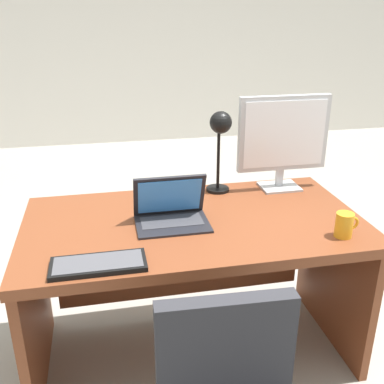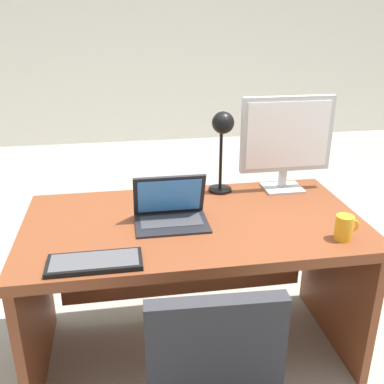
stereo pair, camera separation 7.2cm
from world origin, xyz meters
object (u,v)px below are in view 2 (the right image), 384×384
object	(u,v)px
desk	(192,254)
coffee_mug	(345,227)
desk_lamp	(222,134)
laptop	(170,207)
monitor	(287,138)
mouse	(349,218)
keyboard	(95,262)

from	to	relation	value
desk	coffee_mug	world-z (taller)	coffee_mug
desk_lamp	desk	bearing A→B (deg)	-127.30
desk	coffee_mug	size ratio (longest dim) A/B	14.46
desk_lamp	coffee_mug	bearing A→B (deg)	-56.12
laptop	coffee_mug	xyz separation A→B (m)	(0.68, -0.29, -0.01)
monitor	mouse	bearing A→B (deg)	-69.32
keyboard	desk_lamp	world-z (taller)	desk_lamp
mouse	desk_lamp	bearing A→B (deg)	139.05
desk	keyboard	bearing A→B (deg)	-139.84
keyboard	desk	bearing A→B (deg)	40.16
laptop	keyboard	xyz separation A→B (m)	(-0.32, -0.33, -0.05)
laptop	keyboard	bearing A→B (deg)	-134.43
monitor	desk	bearing A→B (deg)	-154.68
keyboard	mouse	world-z (taller)	mouse
mouse	coffee_mug	xyz separation A→B (m)	(-0.10, -0.15, 0.04)
desk	laptop	xyz separation A→B (m)	(-0.10, -0.03, 0.27)
desk_lamp	coffee_mug	size ratio (longest dim) A/B	4.04
desk	monitor	distance (m)	0.76
monitor	mouse	xyz separation A→B (m)	(0.16, -0.42, -0.26)
desk	desk_lamp	distance (m)	0.61
desk	desk_lamp	xyz separation A→B (m)	(0.19, 0.26, 0.51)
desk	keyboard	size ratio (longest dim) A/B	4.32
desk	mouse	size ratio (longest dim) A/B	19.32
coffee_mug	mouse	bearing A→B (deg)	56.34
laptop	mouse	xyz separation A→B (m)	(0.79, -0.14, -0.05)
mouse	coffee_mug	size ratio (longest dim) A/B	0.75
desk_lamp	laptop	bearing A→B (deg)	-136.20
monitor	mouse	size ratio (longest dim) A/B	6.22
desk_lamp	coffee_mug	xyz separation A→B (m)	(0.39, -0.58, -0.26)
laptop	desk_lamp	bearing A→B (deg)	43.80
laptop	keyboard	distance (m)	0.47
desk	desk_lamp	size ratio (longest dim) A/B	3.58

